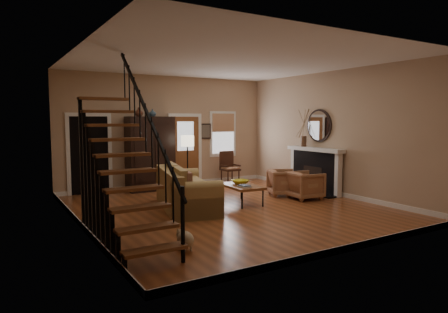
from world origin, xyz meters
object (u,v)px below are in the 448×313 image
coffee_table (242,194)px  armchair_right (283,182)px  side_chair (230,168)px  armchair_left (305,185)px  sofa (187,189)px  floor_lamp (188,164)px  armoire (150,154)px

coffee_table → armchair_right: 1.57m
side_chair → armchair_left: bearing=-83.1°
sofa → armchair_left: (3.06, -0.54, -0.10)m
sofa → armchair_right: (2.91, 0.13, -0.10)m
sofa → floor_lamp: 2.16m
armoire → armchair_right: 3.83m
armoire → armchair_right: bearing=-42.8°
sofa → coffee_table: sofa is taller
armchair_right → side_chair: (-0.21, 2.36, 0.16)m
armoire → floor_lamp: armoire is taller
armchair_left → side_chair: 3.05m
armchair_left → floor_lamp: 3.27m
floor_lamp → side_chair: bearing=18.2°
coffee_table → floor_lamp: 2.21m
sofa → coffee_table: 1.40m
armchair_left → floor_lamp: size_ratio=0.49×
sofa → coffee_table: (1.37, -0.18, -0.22)m
armchair_right → side_chair: side_chair is taller
armoire → side_chair: (2.55, -0.20, -0.54)m
coffee_table → armoire: bearing=113.1°
armoire → sofa: bearing=-93.1°
armoire → armchair_left: armoire is taller
sofa → armchair_right: size_ratio=3.16×
armchair_left → armchair_right: (-0.16, 0.67, -0.01)m
coffee_table → side_chair: size_ratio=1.16×
armchair_right → coffee_table: bearing=124.6°
armoire → side_chair: armoire is taller
coffee_table → armchair_right: (1.54, 0.31, 0.12)m
floor_lamp → sofa: bearing=-116.3°
sofa → floor_lamp: size_ratio=1.52×
floor_lamp → side_chair: size_ratio=1.55×
coffee_table → floor_lamp: floor_lamp is taller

